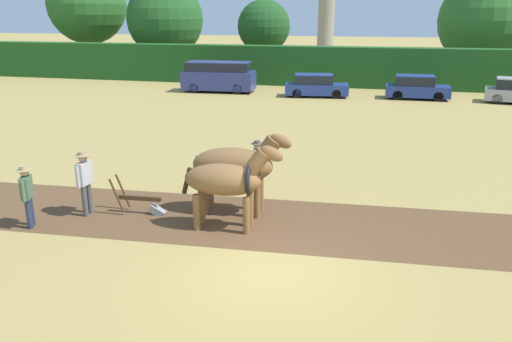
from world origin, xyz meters
name	(u,v)px	position (x,y,z in m)	size (l,w,h in m)	color
ground_plane	(271,270)	(0.00, 0.00, 0.00)	(240.00, 240.00, 0.00)	#A88E4C
plowed_furrow_strip	(52,207)	(-6.88, 2.06, 0.00)	(34.58, 3.43, 0.01)	brown
hedgerow	(356,67)	(0.00, 29.31, 1.47)	(78.22, 1.85, 2.95)	#1E511E
tree_far_left	(87,4)	(-25.86, 35.06, 6.17)	(7.40, 7.40, 9.87)	brown
tree_left	(165,19)	(-17.52, 34.24, 4.85)	(6.86, 6.86, 8.28)	brown
tree_center_left	(264,27)	(-8.24, 33.87, 4.25)	(4.50, 4.50, 6.52)	brown
tree_center	(484,20)	(9.51, 35.38, 4.80)	(7.17, 7.17, 8.39)	#423323
draft_horse_lead_left	(227,180)	(-1.55, 1.88, 1.31)	(2.66, 0.98, 2.32)	brown
draft_horse_lead_right	(237,165)	(-1.63, 2.99, 1.36)	(2.85, 1.16, 2.36)	brown
plow	(144,203)	(-4.09, 2.26, 0.31)	(1.52, 0.49, 1.13)	#4C331E
farmer_at_plow	(85,178)	(-5.55, 1.82, 1.07)	(0.45, 0.69, 1.80)	#4C4C4C
farmer_beside_team	(257,162)	(-1.55, 4.95, 0.91)	(0.40, 0.60, 1.59)	#4C4C4C
farmer_onlooker_left	(27,192)	(-6.51, 0.72, 0.96)	(0.41, 0.60, 1.65)	#28334C
parked_van	(219,76)	(-9.23, 24.35, 1.08)	(5.12, 2.34, 2.11)	navy
parked_car_left	(316,86)	(-2.29, 23.88, 0.71)	(4.32, 2.25, 1.49)	navy
parked_car_center_left	(417,88)	(4.15, 24.53, 0.73)	(4.01, 1.80, 1.52)	navy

